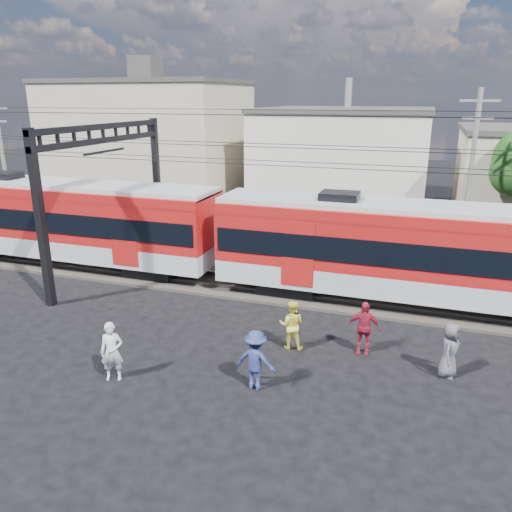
# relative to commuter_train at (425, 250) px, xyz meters

# --- Properties ---
(ground) EXTENTS (120.00, 120.00, 0.00)m
(ground) POSITION_rel_commuter_train_xyz_m (-4.18, -8.00, -2.40)
(ground) COLOR black
(ground) RESTS_ON ground
(track_bed) EXTENTS (70.00, 3.40, 0.12)m
(track_bed) POSITION_rel_commuter_train_xyz_m (-4.18, 0.00, -2.34)
(track_bed) COLOR #2D2823
(track_bed) RESTS_ON ground
(rail_near) EXTENTS (70.00, 0.12, 0.12)m
(rail_near) POSITION_rel_commuter_train_xyz_m (-4.18, -0.75, -2.22)
(rail_near) COLOR #59544C
(rail_near) RESTS_ON track_bed
(rail_far) EXTENTS (70.00, 0.12, 0.12)m
(rail_far) POSITION_rel_commuter_train_xyz_m (-4.18, 0.75, -2.22)
(rail_far) COLOR #59544C
(rail_far) RESTS_ON track_bed
(commuter_train) EXTENTS (50.30, 3.08, 4.17)m
(commuter_train) POSITION_rel_commuter_train_xyz_m (0.00, 0.00, 0.00)
(commuter_train) COLOR black
(commuter_train) RESTS_ON ground
(catenary) EXTENTS (70.00, 9.30, 7.52)m
(catenary) POSITION_rel_commuter_train_xyz_m (-12.83, -0.00, 2.73)
(catenary) COLOR black
(catenary) RESTS_ON ground
(building_west) EXTENTS (14.28, 10.20, 9.30)m
(building_west) POSITION_rel_commuter_train_xyz_m (-21.18, 16.00, 2.25)
(building_west) COLOR #B9AE8E
(building_west) RESTS_ON ground
(building_midwest) EXTENTS (12.24, 12.24, 7.30)m
(building_midwest) POSITION_rel_commuter_train_xyz_m (-6.18, 19.00, 1.25)
(building_midwest) COLOR beige
(building_midwest) RESTS_ON ground
(utility_pole_mid) EXTENTS (1.80, 0.24, 8.50)m
(utility_pole_mid) POSITION_rel_commuter_train_xyz_m (1.82, 7.00, 2.13)
(utility_pole_mid) COLOR slate
(utility_pole_mid) RESTS_ON ground
(utility_pole_west) EXTENTS (1.80, 0.24, 8.00)m
(utility_pole_west) POSITION_rel_commuter_train_xyz_m (-26.18, 6.00, 1.88)
(utility_pole_west) COLOR slate
(utility_pole_west) RESTS_ON ground
(pedestrian_a) EXTENTS (0.78, 0.66, 1.82)m
(pedestrian_a) POSITION_rel_commuter_train_xyz_m (-8.53, -8.50, -1.49)
(pedestrian_a) COLOR silver
(pedestrian_a) RESTS_ON ground
(pedestrian_b) EXTENTS (0.93, 0.77, 1.71)m
(pedestrian_b) POSITION_rel_commuter_train_xyz_m (-4.01, -4.93, -1.55)
(pedestrian_b) COLOR #E2D446
(pedestrian_b) RESTS_ON ground
(pedestrian_c) EXTENTS (1.22, 0.76, 1.81)m
(pedestrian_c) POSITION_rel_commuter_train_xyz_m (-4.35, -7.61, -1.50)
(pedestrian_c) COLOR navy
(pedestrian_c) RESTS_ON ground
(pedestrian_d) EXTENTS (1.10, 0.51, 1.83)m
(pedestrian_d) POSITION_rel_commuter_train_xyz_m (-1.70, -4.52, -1.49)
(pedestrian_d) COLOR maroon
(pedestrian_d) RESTS_ON ground
(pedestrian_e) EXTENTS (0.74, 0.95, 1.72)m
(pedestrian_e) POSITION_rel_commuter_train_xyz_m (0.92, -5.13, -1.54)
(pedestrian_e) COLOR #4B4B51
(pedestrian_e) RESTS_ON ground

